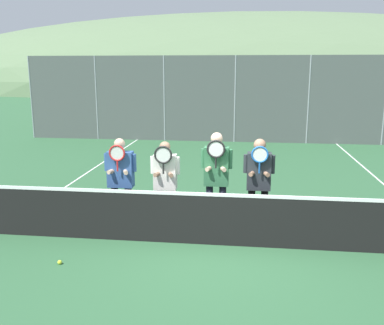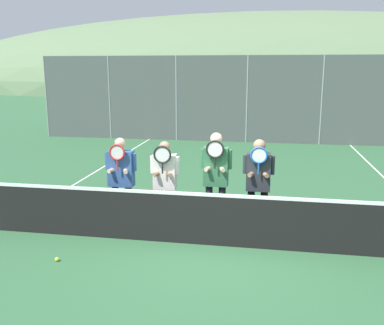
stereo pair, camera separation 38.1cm
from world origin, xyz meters
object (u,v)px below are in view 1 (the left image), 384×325
Objects in this scene: player_leftmost at (121,177)px; car_left_of_center at (244,113)px; player_center_right at (216,174)px; player_rightmost at (259,179)px; tennis_ball_on_court at (60,262)px; player_center_left at (165,179)px; car_center at (360,115)px; car_far_left at (137,111)px.

player_leftmost is 12.63m from car_left_of_center.
car_left_of_center is at bearing 87.98° from player_center_right.
player_leftmost is 0.98× the size of player_rightmost.
tennis_ball_on_court is at bearing -144.20° from player_center_right.
car_left_of_center is (1.36, 12.43, -0.05)m from player_center_left.
player_rightmost is 13.22m from car_center.
car_far_left is at bearing 103.07° from player_leftmost.
car_center is (5.15, -0.04, -0.03)m from car_left_of_center.
player_center_right reaches higher than player_rightmost.
car_far_left is 10.25m from car_center.
player_leftmost is at bearing -176.36° from player_center_right.
player_rightmost is 0.38× the size of car_center.
player_center_right reaches higher than player_center_left.
car_center is (5.58, 12.29, -0.19)m from player_center_right.
car_center is (6.51, 12.39, -0.08)m from player_center_left.
player_center_left is 0.36× the size of car_center.
car_center is (4.82, 12.32, -0.13)m from player_rightmost.
player_center_right reaches higher than car_center.
player_center_left is at bearing -73.33° from car_far_left.
tennis_ball_on_court is (-7.91, -13.97, -0.89)m from car_center.
car_far_left is 5.10m from car_left_of_center.
player_center_right is at bearing -69.34° from car_far_left.
player_center_left is 12.51m from car_left_of_center.
player_center_left is 13.02m from car_far_left.
player_leftmost is 1.03× the size of player_center_left.
tennis_ball_on_court is at bearing -101.14° from car_left_of_center.
car_center is (10.25, -0.08, -0.03)m from car_far_left.
player_center_right is 13.22m from car_far_left.
car_left_of_center reaches higher than tennis_ball_on_court.
car_left_of_center is at bearing -0.41° from car_far_left.
player_leftmost is 0.44× the size of car_left_of_center.
tennis_ball_on_court is at bearing -151.89° from player_rightmost.
player_center_left is at bearing 0.70° from player_leftmost.
car_left_of_center is 0.85× the size of car_center.
player_rightmost is 26.20× the size of tennis_ball_on_court.
player_center_left is 2.32m from tennis_ball_on_court.
car_center reaches higher than player_rightmost.
player_center_left is 0.37× the size of car_far_left.
car_left_of_center reaches higher than player_leftmost.
player_center_left is 25.14× the size of tennis_ball_on_court.
player_center_left is 0.42× the size of car_left_of_center.
car_far_left is at bearing 110.66° from player_center_right.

